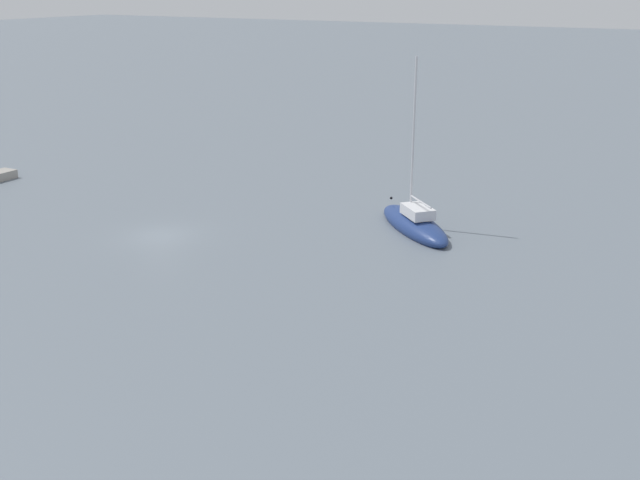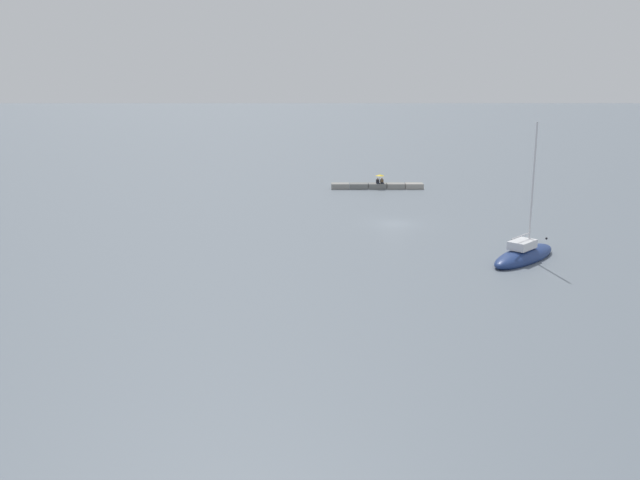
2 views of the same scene
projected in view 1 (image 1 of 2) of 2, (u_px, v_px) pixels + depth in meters
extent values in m
plane|color=slate|center=(161.00, 236.00, 48.88)|extent=(500.00, 500.00, 0.00)
cube|color=gray|center=(0.00, 175.00, 62.64)|extent=(2.32, 1.59, 0.70)
ellipsoid|color=navy|center=(414.00, 225.00, 49.98)|extent=(7.75, 8.04, 1.49)
cube|color=silver|center=(418.00, 211.00, 49.24)|extent=(2.75, 2.79, 0.68)
cylinder|color=silver|center=(413.00, 137.00, 48.71)|extent=(0.15, 0.15, 10.19)
cylinder|color=silver|center=(421.00, 202.00, 48.63)|extent=(2.16, 2.30, 0.11)
sphere|color=black|center=(391.00, 198.00, 53.32)|extent=(0.20, 0.20, 0.20)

